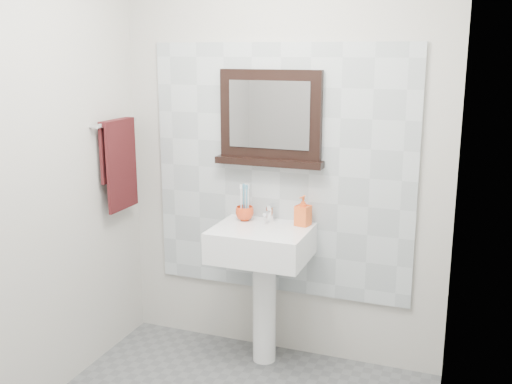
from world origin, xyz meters
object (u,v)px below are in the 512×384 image
soap_dispenser (303,211)px  pedestal_sink (262,258)px  toothbrush_cup (245,213)px  framed_mirror (270,120)px  hand_towel (119,158)px

soap_dispenser → pedestal_sink: bearing=-137.0°
pedestal_sink → soap_dispenser: size_ratio=5.44×
toothbrush_cup → framed_mirror: size_ratio=0.17×
toothbrush_cup → framed_mirror: (0.13, 0.08, 0.55)m
toothbrush_cup → hand_towel: (-0.75, -0.16, 0.32)m
toothbrush_cup → soap_dispenser: (0.36, 0.02, 0.05)m
pedestal_sink → toothbrush_cup: (-0.15, 0.11, 0.23)m
toothbrush_cup → hand_towel: bearing=-168.1°
toothbrush_cup → framed_mirror: bearing=31.3°
pedestal_sink → toothbrush_cup: size_ratio=8.88×
framed_mirror → hand_towel: (-0.89, -0.24, -0.24)m
framed_mirror → hand_towel: bearing=-164.9°
soap_dispenser → framed_mirror: size_ratio=0.27×
pedestal_sink → framed_mirror: 0.80m
toothbrush_cup → hand_towel: size_ratio=0.20×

